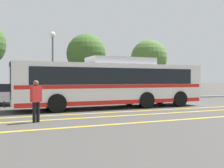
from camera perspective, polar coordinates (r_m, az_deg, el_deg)
The scene contains 12 objects.
ground_plane at distance 17.11m, azimuth 3.89°, elevation -4.92°, with size 220.00×220.00×0.00m, color #423F3D.
lane_strip_0 at distance 14.39m, azimuth 3.38°, elevation -6.01°, with size 0.20×31.83×0.01m, color gold.
lane_strip_1 at distance 13.16m, azimuth 6.05°, elevation -6.66°, with size 0.20×31.83×0.01m, color gold.
lane_strip_2 at distance 11.38m, azimuth 11.17°, elevation -7.86°, with size 0.20×31.83×0.01m, color gold.
curb_strip at distance 21.25m, azimuth -5.39°, elevation -3.58°, with size 39.83×0.36×0.15m, color #99999E.
transit_bus at distance 16.30m, azimuth 0.07°, elevation 0.29°, with size 12.17×2.74×3.12m.
parked_car_1 at distance 19.09m, azimuth -21.46°, elevation -2.14°, with size 4.25×2.29×1.47m.
parked_car_2 at distance 19.70m, azimuth -5.19°, elevation -2.11°, with size 4.15×1.82×1.35m.
pedestrian_0 at distance 11.10m, azimuth -16.21°, elevation -3.03°, with size 0.47×0.37×1.72m.
street_lamp at distance 21.70m, azimuth -12.79°, elevation 6.71°, with size 0.46×0.46×5.60m.
tree_1 at distance 29.03m, azimuth 8.02°, elevation 5.65°, with size 3.94×3.94×6.12m.
tree_2 at distance 23.96m, azimuth -5.64°, elevation 6.56°, with size 3.55×3.55×5.89m.
Camera 1 is at (-7.58, -15.24, 1.73)m, focal length 42.00 mm.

